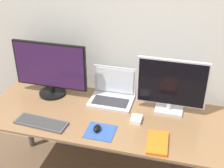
{
  "coord_description": "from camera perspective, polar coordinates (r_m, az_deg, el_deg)",
  "views": [
    {
      "loc": [
        0.5,
        -1.44,
        2.02
      ],
      "look_at": [
        -0.01,
        0.44,
        0.92
      ],
      "focal_mm": 50.0,
      "sensor_mm": 36.0,
      "label": 1
    }
  ],
  "objects": [
    {
      "name": "desk",
      "position": [
        2.32,
        -0.32,
        -7.7
      ],
      "size": [
        1.86,
        0.7,
        0.71
      ],
      "color": "olive",
      "rests_on": "ground_plane"
    },
    {
      "name": "monitor_right",
      "position": [
        2.25,
        10.8,
        -0.35
      ],
      "size": [
        0.5,
        0.14,
        0.42
      ],
      "color": "silver",
      "rests_on": "desk"
    },
    {
      "name": "mouse",
      "position": [
        2.11,
        -2.76,
        -8.08
      ],
      "size": [
        0.05,
        0.07,
        0.04
      ],
      "color": "black",
      "rests_on": "mousepad"
    },
    {
      "name": "book",
      "position": [
        2.04,
        8.34,
        -10.58
      ],
      "size": [
        0.14,
        0.24,
        0.02
      ],
      "color": "orange",
      "rests_on": "desk"
    },
    {
      "name": "mousepad",
      "position": [
        2.12,
        -2.15,
        -8.7
      ],
      "size": [
        0.19,
        0.18,
        0.0
      ],
      "color": "#2D519E",
      "rests_on": "desk"
    },
    {
      "name": "laptop",
      "position": [
        2.42,
        0.12,
        -1.57
      ],
      "size": [
        0.33,
        0.24,
        0.25
      ],
      "color": "silver",
      "rests_on": "desk"
    },
    {
      "name": "wall_back",
      "position": [
        2.38,
        2.33,
        10.53
      ],
      "size": [
        7.0,
        0.05,
        2.5
      ],
      "color": "silver",
      "rests_on": "ground_plane"
    },
    {
      "name": "monitor_left",
      "position": [
        2.47,
        -11.24,
        2.68
      ],
      "size": [
        0.59,
        0.21,
        0.44
      ],
      "color": "black",
      "rests_on": "desk"
    },
    {
      "name": "power_brick",
      "position": [
        2.22,
        4.47,
        -6.41
      ],
      "size": [
        0.07,
        0.09,
        0.03
      ],
      "color": "white",
      "rests_on": "desk"
    },
    {
      "name": "keyboard",
      "position": [
        2.24,
        -12.81,
        -6.91
      ],
      "size": [
        0.38,
        0.15,
        0.02
      ],
      "color": "#4C4C51",
      "rests_on": "desk"
    }
  ]
}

